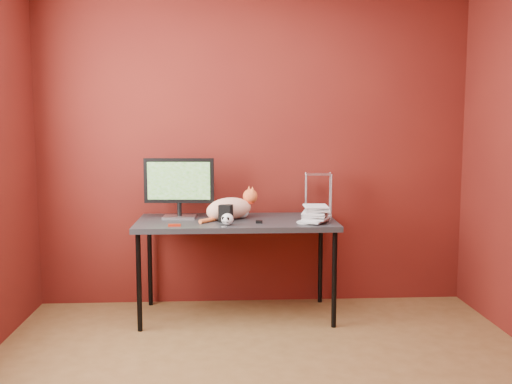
{
  "coord_description": "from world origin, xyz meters",
  "views": [
    {
      "loc": [
        -0.24,
        -2.91,
        1.46
      ],
      "look_at": [
        -0.01,
        1.15,
        0.99
      ],
      "focal_mm": 40.0,
      "sensor_mm": 36.0,
      "label": 1
    }
  ],
  "objects": [
    {
      "name": "pocket_knife",
      "position": [
        -0.6,
        1.11,
        0.76
      ],
      "size": [
        0.09,
        0.03,
        0.02
      ],
      "primitive_type": "cube",
      "rotation": [
        0.0,
        0.0,
        0.05
      ],
      "color": "#991E0B",
      "rests_on": "desk"
    },
    {
      "name": "book_stack",
      "position": [
        0.35,
        1.27,
        1.44
      ],
      "size": [
        0.27,
        0.29,
        1.38
      ],
      "rotation": [
        0.0,
        0.0,
        -0.34
      ],
      "color": "beige",
      "rests_on": "desk"
    },
    {
      "name": "skull_mug",
      "position": [
        -0.22,
        1.14,
        0.79
      ],
      "size": [
        0.09,
        0.1,
        0.09
      ],
      "rotation": [
        0.0,
        0.0,
        -0.39
      ],
      "color": "white",
      "rests_on": "desk"
    },
    {
      "name": "room",
      "position": [
        0.0,
        0.0,
        1.45
      ],
      "size": [
        3.52,
        3.52,
        2.61
      ],
      "color": "brown",
      "rests_on": "ground"
    },
    {
      "name": "washer",
      "position": [
        -0.24,
        1.08,
        0.75
      ],
      "size": [
        0.04,
        0.04,
        0.0
      ],
      "primitive_type": "cylinder",
      "color": "silver",
      "rests_on": "desk"
    },
    {
      "name": "wire_rack",
      "position": [
        0.51,
        1.56,
        0.92
      ],
      "size": [
        0.21,
        0.18,
        0.34
      ],
      "rotation": [
        0.0,
        0.0,
        -0.11
      ],
      "color": "silver",
      "rests_on": "desk"
    },
    {
      "name": "desk",
      "position": [
        -0.15,
        1.37,
        0.7
      ],
      "size": [
        1.5,
        0.7,
        0.75
      ],
      "color": "black",
      "rests_on": "ground"
    },
    {
      "name": "cat",
      "position": [
        -0.2,
        1.41,
        0.84
      ],
      "size": [
        0.45,
        0.37,
        0.25
      ],
      "rotation": [
        0.0,
        0.0,
        0.43
      ],
      "color": "#D8622D",
      "rests_on": "desk"
    },
    {
      "name": "monitor",
      "position": [
        -0.59,
        1.47,
        1.01
      ],
      "size": [
        0.54,
        0.19,
        0.47
      ],
      "rotation": [
        0.0,
        0.0,
        -0.06
      ],
      "color": "silver",
      "rests_on": "desk"
    },
    {
      "name": "black_gadget",
      "position": [
        0.01,
        1.21,
        0.76
      ],
      "size": [
        0.05,
        0.04,
        0.02
      ],
      "primitive_type": "cube",
      "rotation": [
        0.0,
        0.0,
        -0.15
      ],
      "color": "black",
      "rests_on": "desk"
    },
    {
      "name": "speaker",
      "position": [
        -0.23,
        1.29,
        0.81
      ],
      "size": [
        0.11,
        0.11,
        0.13
      ],
      "rotation": [
        0.0,
        0.0,
        -0.3
      ],
      "color": "black",
      "rests_on": "desk"
    }
  ]
}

